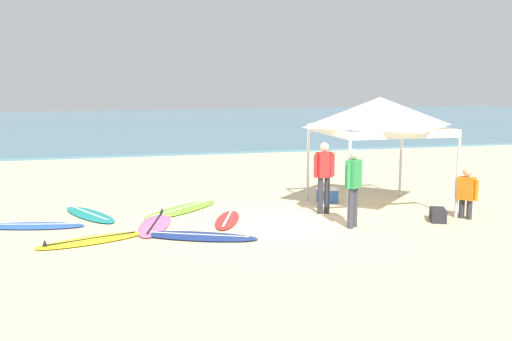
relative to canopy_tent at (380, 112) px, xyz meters
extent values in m
plane|color=beige|center=(-2.52, -0.79, -2.39)|extent=(80.00, 80.00, 0.00)
cube|color=teal|center=(-2.52, 29.46, -2.34)|extent=(80.00, 36.00, 0.10)
cylinder|color=#B7B7BC|center=(-1.34, -1.34, -1.36)|extent=(0.07, 0.07, 2.05)
cylinder|color=#B7B7BC|center=(1.34, -1.34, -1.36)|extent=(0.07, 0.07, 2.05)
cylinder|color=#B7B7BC|center=(-1.34, 1.34, -1.36)|extent=(0.07, 0.07, 2.05)
cylinder|color=#B7B7BC|center=(1.34, 1.34, -1.36)|extent=(0.07, 0.07, 2.05)
cube|color=white|center=(0.00, -1.34, -0.43)|extent=(2.69, 0.03, 0.18)
cube|color=white|center=(0.00, 1.34, -0.43)|extent=(2.69, 0.03, 0.18)
cube|color=white|center=(-1.34, 0.00, -0.43)|extent=(0.03, 2.69, 0.18)
cube|color=white|center=(1.34, 0.00, -0.43)|extent=(0.03, 2.69, 0.18)
pyramid|color=white|center=(0.00, 0.00, 0.01)|extent=(2.81, 2.81, 0.70)
ellipsoid|color=pink|center=(-5.48, -0.36, -2.35)|extent=(1.18, 2.39, 0.07)
cube|color=black|center=(-5.48, -0.36, -2.31)|extent=(0.53, 1.91, 0.01)
cone|color=black|center=(-5.25, 0.56, -2.26)|extent=(0.09, 0.09, 0.12)
ellipsoid|color=navy|center=(-4.73, -1.60, -2.35)|extent=(2.53, 1.65, 0.07)
cube|color=white|center=(-4.73, -1.60, -2.31)|extent=(1.93, 0.92, 0.01)
cone|color=white|center=(-3.81, -2.03, -2.26)|extent=(0.09, 0.09, 0.12)
ellipsoid|color=#7AD12D|center=(-4.74, 0.95, -2.35)|extent=(2.30, 2.19, 0.07)
cube|color=white|center=(-4.74, 0.95, -2.31)|extent=(1.60, 1.47, 0.01)
cone|color=white|center=(-3.98, 1.64, -2.26)|extent=(0.09, 0.09, 0.12)
ellipsoid|color=#19847F|center=(-6.90, 0.94, -2.35)|extent=(1.52, 2.24, 0.07)
cube|color=white|center=(-6.90, 0.94, -2.31)|extent=(0.87, 1.70, 0.01)
cone|color=white|center=(-7.30, 1.75, -2.26)|extent=(0.09, 0.09, 0.12)
ellipsoid|color=yellow|center=(-6.82, -1.38, -2.35)|extent=(2.23, 1.27, 0.07)
cube|color=black|center=(-6.82, -1.38, -2.31)|extent=(1.75, 0.65, 0.01)
cone|color=black|center=(-7.66, -1.68, -2.26)|extent=(0.09, 0.09, 0.12)
ellipsoid|color=blue|center=(-8.09, 0.15, -2.35)|extent=(2.35, 1.11, 0.07)
cube|color=white|center=(-8.09, 0.15, -2.31)|extent=(1.89, 0.48, 0.01)
ellipsoid|color=red|center=(-3.87, -0.38, -2.35)|extent=(1.06, 1.90, 0.07)
cube|color=white|center=(-3.87, -0.38, -2.31)|extent=(0.55, 1.50, 0.01)
cone|color=white|center=(-3.62, 0.34, -2.26)|extent=(0.09, 0.09, 0.12)
cylinder|color=#2D2D33|center=(-1.57, -0.20, -1.95)|extent=(0.13, 0.13, 0.88)
cylinder|color=#2D2D33|center=(-1.39, -0.17, -1.95)|extent=(0.13, 0.13, 0.88)
cube|color=red|center=(-1.48, -0.18, -1.21)|extent=(0.39, 0.27, 0.60)
sphere|color=beige|center=(-1.48, -0.18, -0.78)|extent=(0.21, 0.21, 0.21)
cylinder|color=red|center=(-1.71, -0.22, -1.23)|extent=(0.09, 0.09, 0.54)
cylinder|color=red|center=(-1.25, -0.15, -1.23)|extent=(0.09, 0.09, 0.54)
cylinder|color=#383842|center=(-1.43, -1.67, -1.95)|extent=(0.13, 0.13, 0.88)
cylinder|color=#383842|center=(-1.29, -1.56, -1.95)|extent=(0.13, 0.13, 0.88)
cube|color=#2D8C47|center=(-1.36, -1.61, -1.21)|extent=(0.42, 0.40, 0.60)
sphere|color=beige|center=(-1.36, -1.61, -0.78)|extent=(0.21, 0.21, 0.21)
cylinder|color=#2D8C47|center=(-1.54, -1.76, -1.23)|extent=(0.09, 0.09, 0.54)
cylinder|color=#2D8C47|center=(-1.19, -1.47, -1.23)|extent=(0.09, 0.09, 0.54)
cylinder|color=#2D2D33|center=(1.54, -1.58, -2.16)|extent=(0.13, 0.13, 0.45)
cylinder|color=#2D2D33|center=(1.44, -1.42, -2.16)|extent=(0.13, 0.13, 0.45)
cube|color=orange|center=(1.49, -1.50, -1.68)|extent=(0.38, 0.42, 0.52)
sphere|color=tan|center=(1.49, -1.50, -1.29)|extent=(0.21, 0.21, 0.21)
cylinder|color=orange|center=(1.61, -1.70, -1.70)|extent=(0.09, 0.09, 0.47)
cylinder|color=orange|center=(1.37, -1.30, -1.70)|extent=(0.09, 0.09, 0.47)
cube|color=#232328|center=(0.76, -1.55, -2.25)|extent=(0.54, 0.68, 0.28)
cube|color=#2D60B7|center=(-0.93, 0.96, -2.22)|extent=(0.48, 0.34, 0.34)
cube|color=white|center=(-0.93, 0.96, -2.02)|extent=(0.50, 0.36, 0.05)
camera|label=1|loc=(-6.49, -13.08, 0.79)|focal=41.25mm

